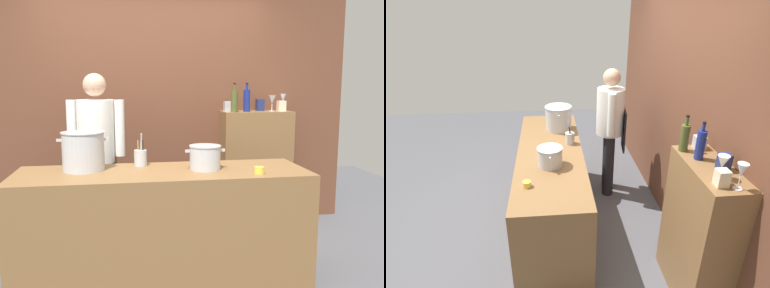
% 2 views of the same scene
% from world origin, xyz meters
% --- Properties ---
extents(ground_plane, '(8.00, 8.00, 0.00)m').
position_xyz_m(ground_plane, '(0.00, 0.00, 0.00)').
color(ground_plane, '#4C4C51').
extents(brick_back_panel, '(4.40, 0.10, 3.00)m').
position_xyz_m(brick_back_panel, '(0.00, 1.40, 1.50)').
color(brick_back_panel, brown).
rests_on(brick_back_panel, ground_plane).
extents(prep_counter, '(2.25, 0.70, 0.90)m').
position_xyz_m(prep_counter, '(0.00, 0.00, 0.45)').
color(prep_counter, brown).
rests_on(prep_counter, ground_plane).
extents(bar_cabinet, '(0.76, 0.32, 1.27)m').
position_xyz_m(bar_cabinet, '(1.13, 1.19, 0.63)').
color(bar_cabinet, brown).
rests_on(bar_cabinet, ground_plane).
extents(chef, '(0.53, 0.38, 1.66)m').
position_xyz_m(chef, '(-0.55, 0.76, 0.96)').
color(chef, black).
rests_on(chef, ground_plane).
extents(stockpot_large, '(0.39, 0.33, 0.30)m').
position_xyz_m(stockpot_large, '(-0.60, 0.12, 1.05)').
color(stockpot_large, '#B7BABF').
rests_on(stockpot_large, prep_counter).
extents(stockpot_small, '(0.31, 0.25, 0.19)m').
position_xyz_m(stockpot_small, '(0.33, -0.00, 1.00)').
color(stockpot_small, '#B7BABF').
rests_on(stockpot_small, prep_counter).
extents(utensil_crock, '(0.10, 0.10, 0.27)m').
position_xyz_m(utensil_crock, '(-0.16, 0.23, 0.97)').
color(utensil_crock, '#B7BABF').
rests_on(utensil_crock, prep_counter).
extents(butter_jar, '(0.07, 0.07, 0.05)m').
position_xyz_m(butter_jar, '(0.70, -0.21, 0.93)').
color(butter_jar, yellow).
rests_on(butter_jar, prep_counter).
extents(wine_bottle_olive, '(0.07, 0.07, 0.30)m').
position_xyz_m(wine_bottle_olive, '(0.85, 1.09, 1.39)').
color(wine_bottle_olive, '#475123').
rests_on(wine_bottle_olive, bar_cabinet).
extents(wine_bottle_cobalt, '(0.07, 0.07, 0.31)m').
position_xyz_m(wine_bottle_cobalt, '(1.01, 1.15, 1.39)').
color(wine_bottle_cobalt, navy).
rests_on(wine_bottle_cobalt, bar_cabinet).
extents(wine_glass_wide, '(0.08, 0.08, 0.17)m').
position_xyz_m(wine_glass_wide, '(1.30, 1.17, 1.39)').
color(wine_glass_wide, silver).
rests_on(wine_glass_wide, bar_cabinet).
extents(wine_glass_short, '(0.07, 0.07, 0.19)m').
position_xyz_m(wine_glass_short, '(1.44, 1.22, 1.40)').
color(wine_glass_short, silver).
rests_on(wine_glass_short, bar_cabinet).
extents(spice_tin_navy, '(0.08, 0.08, 0.13)m').
position_xyz_m(spice_tin_navy, '(1.19, 1.25, 1.33)').
color(spice_tin_navy, navy).
rests_on(spice_tin_navy, bar_cabinet).
extents(spice_tin_cream, '(0.08, 0.08, 0.12)m').
position_xyz_m(spice_tin_cream, '(1.39, 1.13, 1.33)').
color(spice_tin_cream, beige).
rests_on(spice_tin_cream, bar_cabinet).
extents(spice_tin_silver, '(0.09, 0.09, 0.11)m').
position_xyz_m(spice_tin_silver, '(0.82, 1.24, 1.32)').
color(spice_tin_silver, '#B2B2B7').
rests_on(spice_tin_silver, bar_cabinet).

